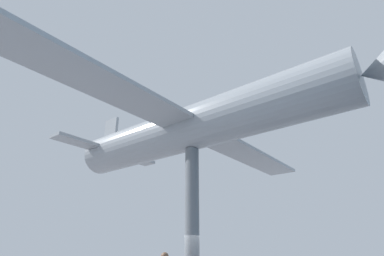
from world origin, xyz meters
The scene contains 2 objects.
support_pylon_central centered at (0.00, 0.00, 3.16)m, with size 0.63×0.63×6.32m.
suspended_airplane centered at (-0.01, 0.31, 7.41)m, with size 21.86×16.49×3.38m.
Camera 1 is at (10.14, 8.62, 1.77)m, focal length 28.00 mm.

